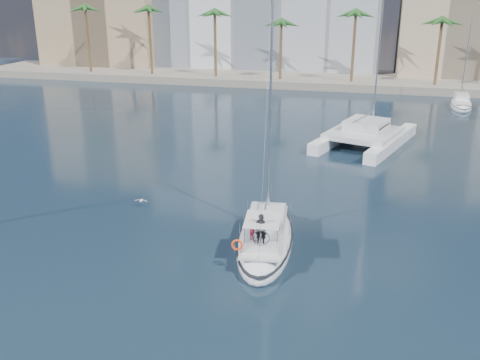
# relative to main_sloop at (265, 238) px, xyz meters

# --- Properties ---
(ground) EXTENTS (160.00, 160.00, 0.00)m
(ground) POSITION_rel_main_sloop_xyz_m (-2.87, -0.58, -0.50)
(ground) COLOR black
(ground) RESTS_ON ground
(quay) EXTENTS (120.00, 14.00, 1.20)m
(quay) POSITION_rel_main_sloop_xyz_m (-2.87, 60.42, 0.10)
(quay) COLOR gray
(quay) RESTS_ON ground
(building_tan_left) EXTENTS (22.00, 14.00, 22.00)m
(building_tan_left) POSITION_rel_main_sloop_xyz_m (-44.87, 68.42, 10.50)
(building_tan_left) COLOR tan
(building_tan_left) RESTS_ON ground
(building_beige) EXTENTS (20.00, 14.00, 20.00)m
(building_beige) POSITION_rel_main_sloop_xyz_m (19.13, 69.42, 9.50)
(building_beige) COLOR #CCB492
(building_beige) RESTS_ON ground
(palm_left) EXTENTS (3.60, 3.60, 12.30)m
(palm_left) POSITION_rel_main_sloop_xyz_m (-36.87, 56.42, 9.78)
(palm_left) COLOR brown
(palm_left) RESTS_ON ground
(palm_centre) EXTENTS (3.60, 3.60, 12.30)m
(palm_centre) POSITION_rel_main_sloop_xyz_m (-2.87, 56.42, 9.78)
(palm_centre) COLOR brown
(palm_centre) RESTS_ON ground
(main_sloop) EXTENTS (4.49, 10.68, 15.40)m
(main_sloop) POSITION_rel_main_sloop_xyz_m (0.00, 0.00, 0.00)
(main_sloop) COLOR white
(main_sloop) RESTS_ON ground
(catamaran) EXTENTS (10.42, 14.71, 19.25)m
(catamaran) POSITION_rel_main_sloop_xyz_m (5.20, 24.60, 0.68)
(catamaran) COLOR white
(catamaran) RESTS_ON ground
(seagull) EXTENTS (1.01, 0.43, 0.19)m
(seagull) POSITION_rel_main_sloop_xyz_m (-9.83, 3.91, -0.01)
(seagull) COLOR silver
(seagull) RESTS_ON ground
(moored_yacht_a) EXTENTS (3.37, 9.52, 11.90)m
(moored_yacht_a) POSITION_rel_main_sloop_xyz_m (17.13, 46.42, -0.50)
(moored_yacht_a) COLOR white
(moored_yacht_a) RESTS_ON ground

